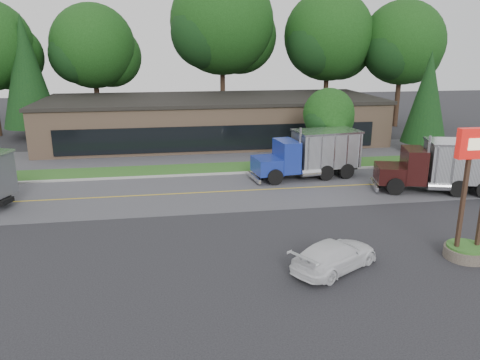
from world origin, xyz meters
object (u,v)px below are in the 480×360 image
object	(u,v)px
bilo_sign	(471,216)
dump_truck_maroon	(445,165)
dump_truck_blue	(312,153)
rally_car	(335,255)

from	to	relation	value
bilo_sign	dump_truck_maroon	distance (m)	10.41
dump_truck_maroon	dump_truck_blue	bearing A→B (deg)	-16.74
bilo_sign	rally_car	distance (m)	6.41
dump_truck_blue	bilo_sign	bearing A→B (deg)	93.90
dump_truck_blue	rally_car	bearing A→B (deg)	68.87
dump_truck_maroon	rally_car	xyz separation A→B (m)	(-10.87, -9.43, -1.16)
rally_car	bilo_sign	bearing A→B (deg)	-120.96
bilo_sign	dump_truck_maroon	size ratio (longest dim) A/B	0.74
bilo_sign	dump_truck_maroon	xyz separation A→B (m)	(4.62, 9.32, -0.22)
bilo_sign	dump_truck_maroon	world-z (taller)	bilo_sign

